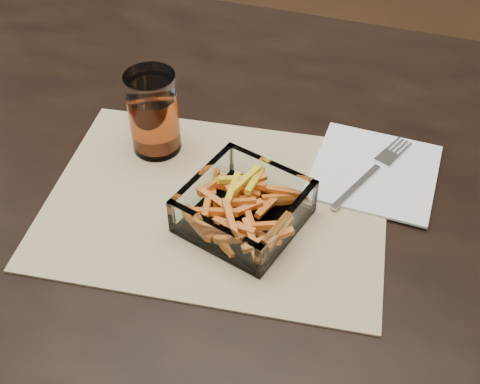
% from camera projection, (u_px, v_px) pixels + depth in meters
% --- Properties ---
extents(dining_table, '(1.60, 0.90, 0.75)m').
position_uv_depth(dining_table, '(208.00, 196.00, 0.94)').
color(dining_table, black).
rests_on(dining_table, ground).
extents(placemat, '(0.48, 0.38, 0.00)m').
position_uv_depth(placemat, '(216.00, 202.00, 0.81)').
color(placemat, tan).
rests_on(placemat, dining_table).
extents(glass_bowl, '(0.17, 0.17, 0.05)m').
position_uv_depth(glass_bowl, '(244.00, 209.00, 0.77)').
color(glass_bowl, white).
rests_on(glass_bowl, placemat).
extents(tumbler, '(0.07, 0.07, 0.12)m').
position_uv_depth(tumbler, '(154.00, 116.00, 0.85)').
color(tumbler, white).
rests_on(tumbler, placemat).
extents(napkin, '(0.17, 0.17, 0.00)m').
position_uv_depth(napkin, '(375.00, 171.00, 0.85)').
color(napkin, white).
rests_on(napkin, placemat).
extents(fork, '(0.09, 0.18, 0.00)m').
position_uv_depth(fork, '(374.00, 170.00, 0.84)').
color(fork, silver).
rests_on(fork, napkin).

